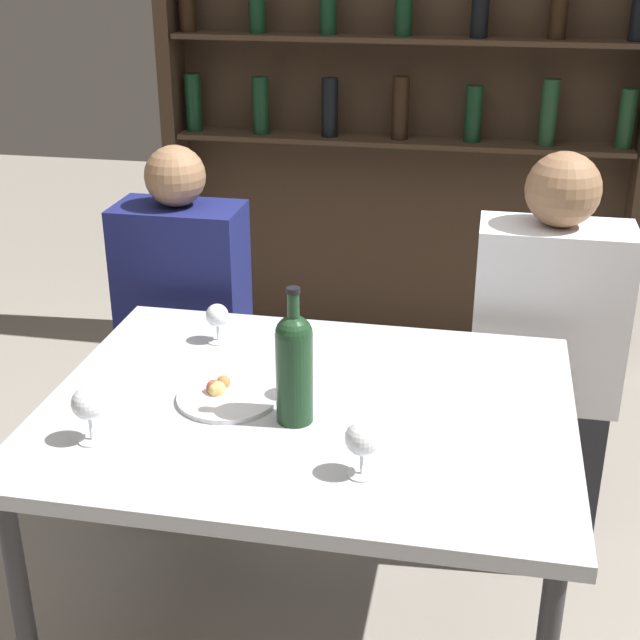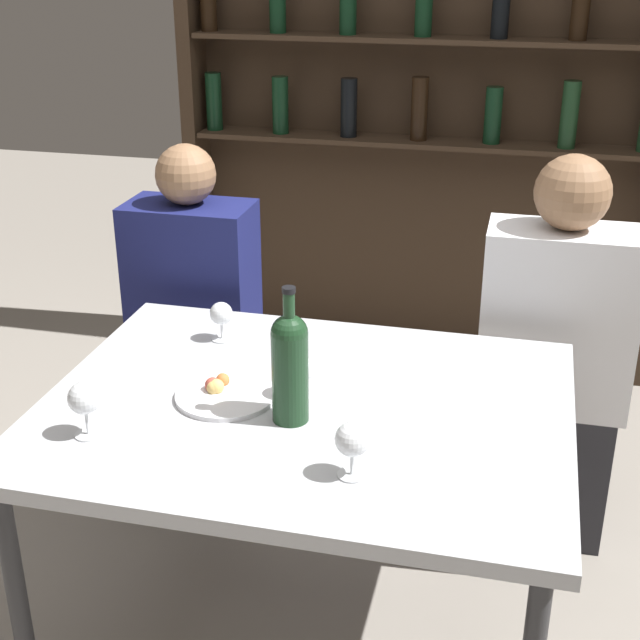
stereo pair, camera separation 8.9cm
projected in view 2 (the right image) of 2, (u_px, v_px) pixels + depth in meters
dining_table at (306, 425)px, 2.09m from camera, size 1.22×0.95×0.74m
wine_rack_wall at (421, 110)px, 3.61m from camera, size 1.98×0.21×2.02m
wine_bottle at (290, 363)px, 1.94m from camera, size 0.08×0.08×0.32m
wine_glass_0 at (221, 315)px, 2.36m from camera, size 0.06×0.06×0.11m
wine_glass_1 at (352, 441)px, 1.76m from camera, size 0.07×0.07×0.12m
wine_glass_2 at (299, 370)px, 2.05m from camera, size 0.07×0.07×0.11m
wine_glass_3 at (84, 400)px, 1.90m from camera, size 0.07×0.07×0.13m
food_plate_0 at (224, 393)px, 2.09m from camera, size 0.24×0.24×0.04m
seated_person_left at (196, 336)px, 2.86m from camera, size 0.39×0.22×1.17m
seated_person_right at (552, 369)px, 2.62m from camera, size 0.43×0.22×1.20m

